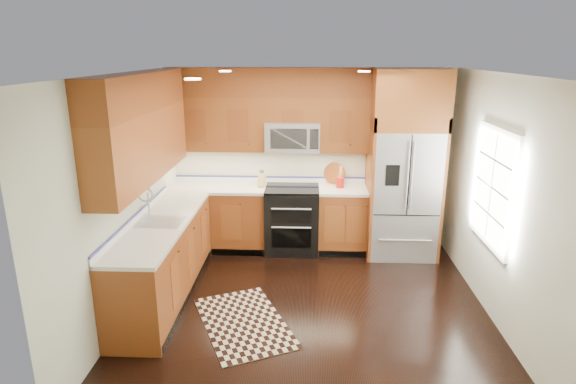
{
  "coord_description": "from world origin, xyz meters",
  "views": [
    {
      "loc": [
        -0.02,
        -4.9,
        2.82
      ],
      "look_at": [
        -0.26,
        0.6,
        1.2
      ],
      "focal_mm": 30.0,
      "sensor_mm": 36.0,
      "label": 1
    }
  ],
  "objects_px": {
    "range": "(292,219)",
    "knife_block": "(262,180)",
    "rug": "(244,322)",
    "utensil_crock": "(340,180)",
    "refrigerator": "(404,165)"
  },
  "relations": [
    {
      "from": "rug",
      "to": "utensil_crock",
      "type": "distance_m",
      "value": 2.58
    },
    {
      "from": "rug",
      "to": "knife_block",
      "type": "distance_m",
      "value": 2.34
    },
    {
      "from": "refrigerator",
      "to": "knife_block",
      "type": "bearing_deg",
      "value": 176.55
    },
    {
      "from": "range",
      "to": "refrigerator",
      "type": "relative_size",
      "value": 0.36
    },
    {
      "from": "range",
      "to": "utensil_crock",
      "type": "height_order",
      "value": "utensil_crock"
    },
    {
      "from": "range",
      "to": "utensil_crock",
      "type": "relative_size",
      "value": 3.01
    },
    {
      "from": "range",
      "to": "rug",
      "type": "bearing_deg",
      "value": -102.55
    },
    {
      "from": "range",
      "to": "knife_block",
      "type": "bearing_deg",
      "value": 169.45
    },
    {
      "from": "rug",
      "to": "utensil_crock",
      "type": "xyz_separation_m",
      "value": [
        1.13,
        2.08,
        1.04
      ]
    },
    {
      "from": "rug",
      "to": "utensil_crock",
      "type": "relative_size",
      "value": 4.33
    },
    {
      "from": "knife_block",
      "to": "rug",
      "type": "bearing_deg",
      "value": -90.22
    },
    {
      "from": "knife_block",
      "to": "refrigerator",
      "type": "bearing_deg",
      "value": -3.45
    },
    {
      "from": "refrigerator",
      "to": "utensil_crock",
      "type": "relative_size",
      "value": 8.29
    },
    {
      "from": "refrigerator",
      "to": "rug",
      "type": "relative_size",
      "value": 1.92
    },
    {
      "from": "range",
      "to": "rug",
      "type": "relative_size",
      "value": 0.7
    }
  ]
}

